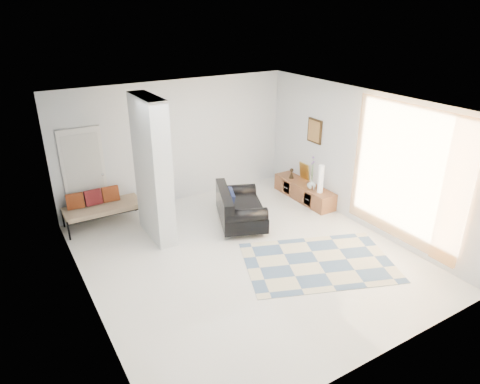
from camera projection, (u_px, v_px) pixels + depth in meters
floor at (246, 256)px, 7.91m from camera, size 6.00×6.00×0.00m
ceiling at (247, 105)px, 6.79m from camera, size 6.00×6.00×0.00m
wall_back at (177, 142)px, 9.71m from camera, size 6.00×0.00×6.00m
wall_front at (381, 272)px, 5.00m from camera, size 6.00×0.00×6.00m
wall_left at (82, 225)px, 6.05m from camera, size 0.00×6.00×6.00m
wall_right at (362, 159)px, 8.65m from camera, size 0.00×6.00×6.00m
partition_column at (153, 170)px, 8.09m from camera, size 0.35×1.20×2.80m
hallway_door at (85, 176)px, 8.84m from camera, size 0.85×0.06×2.04m
curtain at (406, 175)px, 7.69m from camera, size 0.00×2.55×2.55m
wall_art at (315, 131)px, 9.67m from camera, size 0.04×0.45×0.55m
media_console at (304, 191)px, 10.16m from camera, size 0.45×1.80×0.80m
loveseat at (238, 208)px, 8.96m from camera, size 1.37×1.72×0.76m
daybed at (101, 206)px, 8.90m from camera, size 1.57×0.67×0.77m
area_rug at (318, 262)px, 7.71m from camera, size 3.07×2.57×0.01m
cylinder_lamp at (321, 179)px, 9.49m from camera, size 0.12×0.12×0.64m
bronze_figurine at (291, 173)px, 10.36m from camera, size 0.13×0.13×0.25m
vase at (311, 184)px, 9.78m from camera, size 0.23×0.23×0.21m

